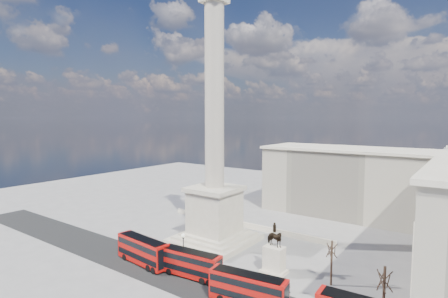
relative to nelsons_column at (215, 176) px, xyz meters
name	(u,v)px	position (x,y,z in m)	size (l,w,h in m)	color
ground	(198,249)	(0.00, -5.00, -12.92)	(180.00, 180.00, 0.00)	gray
asphalt_road	(181,277)	(5.00, -15.00, -12.91)	(120.00, 9.00, 0.01)	black
nelsons_column	(215,176)	(0.00, 0.00, 0.00)	(14.00, 14.00, 49.85)	beige
balustrade_wall	(245,225)	(0.00, 11.00, -12.37)	(40.00, 0.60, 1.10)	beige
building_northeast	(370,183)	(20.00, 35.00, -4.59)	(51.00, 17.00, 16.60)	beige
red_bus_a	(143,251)	(-3.16, -15.19, -10.63)	(10.94, 3.47, 4.36)	#B40D09
red_bus_b	(191,264)	(6.33, -14.14, -10.80)	(10.14, 3.26, 4.04)	#B40D09
red_bus_c	(248,289)	(17.51, -15.79, -10.74)	(10.47, 3.68, 4.16)	#B40D09
victorian_lamp	(183,250)	(4.54, -13.83, -9.22)	(0.54, 0.54, 6.27)	black
equestrian_statue	(274,256)	(15.74, -5.48, -10.16)	(3.81, 2.86, 7.99)	beige
bare_tree_near	(385,278)	(32.61, -11.52, -6.68)	(1.81, 1.81, 7.91)	#332319
bare_tree_mid	(332,248)	(24.23, -4.22, -7.49)	(1.82, 1.82, 6.88)	#332319
bare_tree_far	(448,256)	(37.85, 1.17, -7.12)	(1.80, 1.80, 7.35)	#332319
pedestrian_walking	(254,283)	(15.81, -11.50, -12.10)	(0.59, 0.39, 1.63)	#232529
pedestrian_crossing	(289,286)	(20.26, -9.72, -11.97)	(1.11, 0.46, 1.89)	#232529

